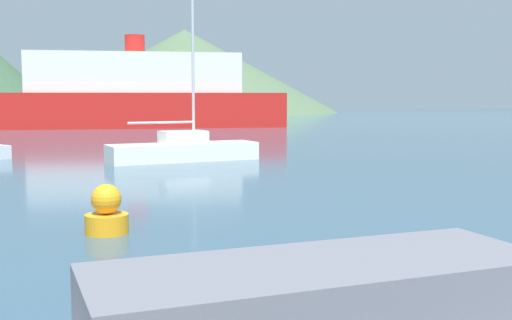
# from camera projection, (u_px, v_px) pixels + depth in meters

# --- Properties ---
(sailboat_inner) EXTENTS (6.56, 2.77, 9.84)m
(sailboat_inner) POSITION_uv_depth(u_px,v_px,m) (183.00, 149.00, 27.23)
(sailboat_inner) COLOR white
(sailboat_inner) RESTS_ON ground_plane
(ferry_distant) EXTENTS (26.31, 9.33, 8.04)m
(ferry_distant) POSITION_uv_depth(u_px,v_px,m) (136.00, 95.00, 56.47)
(ferry_distant) COLOR red
(ferry_distant) RESTS_ON ground_plane
(buoy_marker) EXTENTS (0.87, 0.87, 1.00)m
(buoy_marker) POSITION_uv_depth(u_px,v_px,m) (107.00, 213.00, 12.89)
(buoy_marker) COLOR orange
(buoy_marker) RESTS_ON ground_plane
(hill_central) EXTENTS (50.66, 50.66, 13.66)m
(hill_central) POSITION_uv_depth(u_px,v_px,m) (185.00, 71.00, 106.67)
(hill_central) COLOR #4C6647
(hill_central) RESTS_ON ground_plane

